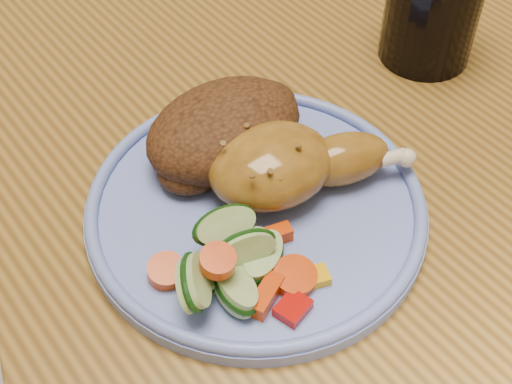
% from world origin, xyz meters
% --- Properties ---
extents(dining_table, '(0.90, 1.40, 0.75)m').
position_xyz_m(dining_table, '(0.00, 0.00, 0.67)').
color(dining_table, olive).
rests_on(dining_table, ground).
extents(plate, '(0.26, 0.26, 0.01)m').
position_xyz_m(plate, '(-0.04, -0.11, 0.76)').
color(plate, '#667DD2').
rests_on(plate, dining_table).
extents(plate_rim, '(0.26, 0.26, 0.01)m').
position_xyz_m(plate_rim, '(-0.04, -0.11, 0.77)').
color(plate_rim, '#667DD2').
rests_on(plate_rim, plate).
extents(chicken_leg, '(0.16, 0.11, 0.05)m').
position_xyz_m(chicken_leg, '(-0.01, -0.11, 0.79)').
color(chicken_leg, '#8D611D').
rests_on(chicken_leg, plate).
extents(rice_pilaf, '(0.14, 0.10, 0.06)m').
position_xyz_m(rice_pilaf, '(-0.02, -0.05, 0.78)').
color(rice_pilaf, '#482712').
rests_on(rice_pilaf, plate).
extents(vegetable_pile, '(0.11, 0.10, 0.05)m').
position_xyz_m(vegetable_pile, '(-0.09, -0.16, 0.78)').
color(vegetable_pile, '#A50A05').
rests_on(vegetable_pile, plate).
extents(drinking_glass, '(0.09, 0.09, 0.11)m').
position_xyz_m(drinking_glass, '(0.21, -0.05, 0.81)').
color(drinking_glass, black).
rests_on(drinking_glass, dining_table).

